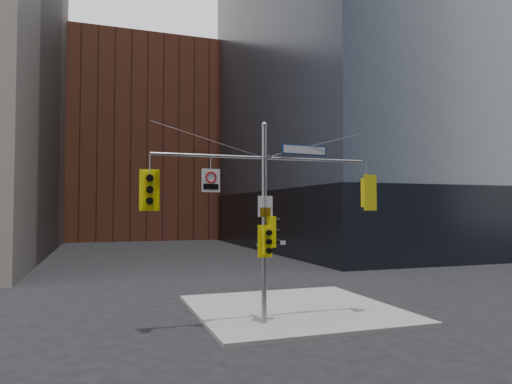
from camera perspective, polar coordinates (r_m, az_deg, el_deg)
ground at (r=14.98m, az=3.74°, el=-18.29°), size 160.00×160.00×0.00m
sidewalk_corner at (r=19.29m, az=4.75°, el=-14.39°), size 8.00×8.00×0.15m
podium_ne at (r=56.34m, az=17.86°, el=-3.27°), size 36.40×36.40×6.00m
brick_midrise at (r=72.20m, az=-14.17°, el=5.71°), size 26.00×20.00×28.00m
signal_assembly at (r=16.26m, az=1.03°, el=-1.27°), size 8.00×0.80×7.30m
traffic_light_west_arm at (r=15.41m, az=-13.17°, el=0.27°), size 0.66×0.54×1.39m
traffic_light_east_arm at (r=18.12m, az=13.67°, el=-0.09°), size 0.65×0.60×1.38m
traffic_light_pole_side at (r=16.39m, az=2.11°, el=-4.98°), size 0.45×0.39×1.11m
traffic_light_pole_front at (r=16.04m, az=1.36°, el=-6.19°), size 0.55×0.45×1.14m
street_sign_blade at (r=17.00m, az=6.07°, el=5.24°), size 1.88×0.25×0.37m
regulatory_sign_arm at (r=15.72m, az=-5.66°, el=1.54°), size 0.64×0.08×0.80m
regulatory_sign_pole at (r=16.15m, az=1.17°, el=-1.87°), size 0.56×0.10×0.74m
street_blade_ew at (r=16.46m, az=2.51°, el=-6.36°), size 0.73×0.07×0.15m
street_blade_ns at (r=16.74m, az=0.50°, el=-6.64°), size 0.06×0.67×0.13m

